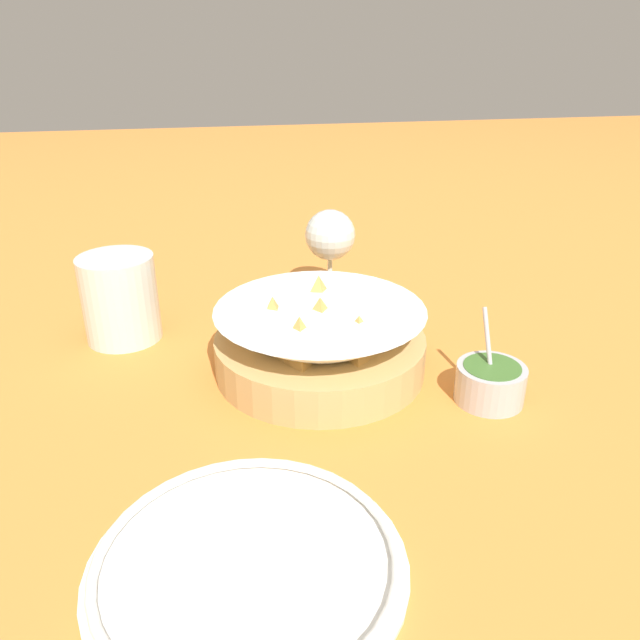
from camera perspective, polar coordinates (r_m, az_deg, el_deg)
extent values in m
plane|color=orange|center=(0.71, 1.63, -5.63)|extent=(4.00, 4.00, 0.00)
cylinder|color=tan|center=(0.72, 0.00, -3.04)|extent=(0.24, 0.24, 0.04)
cone|color=white|center=(0.71, 0.00, -1.73)|extent=(0.24, 0.24, 0.08)
cylinder|color=#3D842D|center=(0.72, 0.00, -2.88)|extent=(0.18, 0.18, 0.01)
pyramid|color=gold|center=(0.75, -0.13, 1.68)|extent=(0.06, 0.07, 0.07)
pyramid|color=gold|center=(0.71, -4.29, -0.18)|extent=(0.08, 0.07, 0.06)
pyramid|color=gold|center=(0.66, -1.87, -2.11)|extent=(0.07, 0.05, 0.06)
pyramid|color=gold|center=(0.68, 3.54, -1.73)|extent=(0.09, 0.08, 0.06)
pyramid|color=gold|center=(0.70, 0.00, -0.26)|extent=(0.08, 0.06, 0.06)
cylinder|color=#B7B7BC|center=(0.69, 15.29, -5.63)|extent=(0.07, 0.07, 0.04)
cylinder|color=#42702D|center=(0.69, 15.35, -5.12)|extent=(0.06, 0.06, 0.03)
cylinder|color=#B7B7BC|center=(0.68, 15.17, -2.64)|extent=(0.05, 0.01, 0.08)
cylinder|color=silver|center=(0.93, 0.89, 2.26)|extent=(0.06, 0.06, 0.00)
cylinder|color=silver|center=(0.92, 0.90, 4.12)|extent=(0.01, 0.01, 0.06)
sphere|color=silver|center=(0.89, 0.93, 7.79)|extent=(0.07, 0.07, 0.07)
sphere|color=#E5B77F|center=(0.90, 0.93, 7.24)|extent=(0.05, 0.05, 0.05)
cylinder|color=silver|center=(0.82, -17.82, 1.91)|extent=(0.09, 0.09, 0.11)
cylinder|color=gold|center=(0.83, -17.70, 1.06)|extent=(0.08, 0.08, 0.08)
torus|color=silver|center=(0.87, -17.50, 3.37)|extent=(0.07, 0.01, 0.07)
cylinder|color=white|center=(0.50, -6.61, -21.28)|extent=(0.24, 0.24, 0.01)
torus|color=white|center=(0.49, -6.65, -20.76)|extent=(0.23, 0.23, 0.01)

